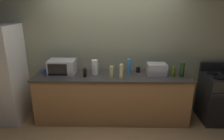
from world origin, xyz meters
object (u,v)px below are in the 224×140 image
(microwave, at_px, (62,67))
(mug_blue, at_px, (45,71))
(bottle_vinegar, at_px, (112,72))
(bottle_wine, at_px, (182,70))
(bottle_hand_soap, at_px, (121,71))
(toaster_oven, at_px, (157,69))
(refrigerator, at_px, (1,75))
(mug_black, at_px, (138,70))
(bottle_olive_oil, at_px, (173,72))
(stove_range, at_px, (219,98))
(bottle_spray_cleaner, at_px, (129,67))
(paper_towel_roll, at_px, (95,67))
(cordless_phone, at_px, (85,72))

(microwave, relative_size, mug_blue, 5.46)
(bottle_vinegar, distance_m, bottle_wine, 1.25)
(microwave, bearing_deg, bottle_hand_soap, -11.35)
(toaster_oven, bearing_deg, bottle_hand_soap, -160.65)
(toaster_oven, relative_size, bottle_wine, 1.33)
(refrigerator, bearing_deg, bottle_vinegar, -3.14)
(microwave, xyz_separation_m, bottle_vinegar, (0.91, -0.16, -0.03))
(mug_black, bearing_deg, refrigerator, -175.78)
(bottle_vinegar, xyz_separation_m, bottle_wine, (1.25, 0.06, 0.03))
(bottle_olive_oil, bearing_deg, toaster_oven, 159.19)
(stove_range, bearing_deg, bottle_spray_cleaner, 177.15)
(microwave, relative_size, bottle_olive_oil, 2.64)
(toaster_oven, bearing_deg, stove_range, -2.91)
(bottle_wine, bearing_deg, bottle_olive_oil, 175.67)
(toaster_oven, height_order, mug_black, toaster_oven)
(refrigerator, xyz_separation_m, paper_towel_roll, (1.73, 0.05, 0.13))
(bottle_spray_cleaner, bearing_deg, bottle_wine, -8.58)
(bottle_vinegar, distance_m, mug_black, 0.59)
(stove_range, relative_size, bottle_olive_oil, 5.93)
(microwave, height_order, mug_blue, microwave)
(bottle_olive_oil, bearing_deg, bottle_hand_soap, -172.47)
(refrigerator, relative_size, mug_black, 18.60)
(microwave, height_order, paper_towel_roll, same)
(bottle_olive_oil, height_order, mug_blue, bottle_olive_oil)
(microwave, xyz_separation_m, toaster_oven, (1.73, 0.01, -0.03))
(bottle_spray_cleaner, distance_m, mug_blue, 1.58)
(microwave, bearing_deg, bottle_wine, -2.78)
(microwave, distance_m, bottle_vinegar, 0.92)
(cordless_phone, relative_size, bottle_hand_soap, 0.58)
(bottle_olive_oil, xyz_separation_m, bottle_spray_cleaner, (-0.79, 0.13, 0.05))
(bottle_wine, bearing_deg, refrigerator, 179.01)
(bottle_wine, bearing_deg, stove_range, 4.26)
(cordless_phone, bearing_deg, refrigerator, 174.66)
(stove_range, bearing_deg, cordless_phone, -178.29)
(refrigerator, distance_m, bottle_hand_soap, 2.22)
(bottle_hand_soap, distance_m, bottle_wine, 1.08)
(cordless_phone, bearing_deg, bottle_hand_soap, -10.97)
(bottle_vinegar, bearing_deg, cordless_phone, 175.41)
(cordless_phone, distance_m, mug_black, 1.01)
(bottle_spray_cleaner, bearing_deg, refrigerator, -177.95)
(bottle_spray_cleaner, xyz_separation_m, mug_blue, (-1.57, 0.02, -0.10))
(paper_towel_roll, bearing_deg, refrigerator, -178.34)
(bottle_vinegar, bearing_deg, refrigerator, 176.86)
(bottle_hand_soap, bearing_deg, toaster_oven, 19.35)
(stove_range, distance_m, bottle_vinegar, 2.08)
(bottle_spray_cleaner, xyz_separation_m, mug_black, (0.19, 0.10, -0.09))
(refrigerator, distance_m, stove_range, 4.07)
(stove_range, relative_size, mug_black, 11.16)
(bottle_hand_soap, bearing_deg, cordless_phone, 171.67)
(refrigerator, height_order, microwave, refrigerator)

